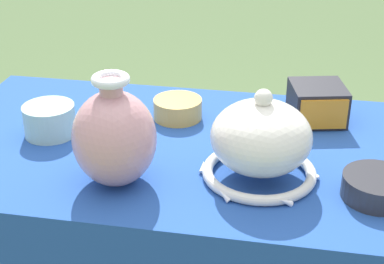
{
  "coord_description": "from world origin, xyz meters",
  "views": [
    {
      "loc": [
        0.18,
        -1.16,
        1.41
      ],
      "look_at": [
        -0.02,
        -0.11,
        0.87
      ],
      "focal_mm": 55.0,
      "sensor_mm": 36.0,
      "label": 1
    }
  ],
  "objects_px": {
    "pot_squat_celadon": "(50,120)",
    "pot_squat_charcoal": "(377,187)",
    "vase_tall_bulbous": "(114,137)",
    "vase_dome_bell": "(261,143)",
    "mosaic_tile_box": "(317,103)",
    "pot_squat_ochre": "(178,109)"
  },
  "relations": [
    {
      "from": "pot_squat_celadon",
      "to": "pot_squat_charcoal",
      "type": "height_order",
      "value": "pot_squat_celadon"
    },
    {
      "from": "vase_tall_bulbous",
      "to": "pot_squat_celadon",
      "type": "relative_size",
      "value": 1.92
    },
    {
      "from": "vase_dome_bell",
      "to": "pot_squat_charcoal",
      "type": "bearing_deg",
      "value": -8.76
    },
    {
      "from": "mosaic_tile_box",
      "to": "pot_squat_celadon",
      "type": "bearing_deg",
      "value": -175.68
    },
    {
      "from": "vase_dome_bell",
      "to": "pot_squat_charcoal",
      "type": "distance_m",
      "value": 0.24
    },
    {
      "from": "vase_tall_bulbous",
      "to": "pot_squat_ochre",
      "type": "distance_m",
      "value": 0.33
    },
    {
      "from": "mosaic_tile_box",
      "to": "pot_squat_ochre",
      "type": "bearing_deg",
      "value": 175.37
    },
    {
      "from": "mosaic_tile_box",
      "to": "pot_squat_celadon",
      "type": "height_order",
      "value": "mosaic_tile_box"
    },
    {
      "from": "pot_squat_celadon",
      "to": "mosaic_tile_box",
      "type": "bearing_deg",
      "value": 17.4
    },
    {
      "from": "mosaic_tile_box",
      "to": "pot_squat_celadon",
      "type": "relative_size",
      "value": 1.31
    },
    {
      "from": "vase_tall_bulbous",
      "to": "pot_squat_celadon",
      "type": "distance_m",
      "value": 0.28
    },
    {
      "from": "vase_tall_bulbous",
      "to": "pot_squat_charcoal",
      "type": "xyz_separation_m",
      "value": [
        0.51,
        0.04,
        -0.08
      ]
    },
    {
      "from": "pot_squat_charcoal",
      "to": "pot_squat_celadon",
      "type": "bearing_deg",
      "value": 169.21
    },
    {
      "from": "vase_dome_bell",
      "to": "pot_squat_ochre",
      "type": "xyz_separation_m",
      "value": [
        -0.22,
        0.24,
        -0.05
      ]
    },
    {
      "from": "vase_dome_bell",
      "to": "mosaic_tile_box",
      "type": "distance_m",
      "value": 0.32
    },
    {
      "from": "vase_dome_bell",
      "to": "pot_squat_ochre",
      "type": "bearing_deg",
      "value": 132.16
    },
    {
      "from": "vase_tall_bulbous",
      "to": "pot_squat_charcoal",
      "type": "relative_size",
      "value": 1.69
    },
    {
      "from": "vase_tall_bulbous",
      "to": "vase_dome_bell",
      "type": "xyz_separation_m",
      "value": [
        0.28,
        0.07,
        -0.02
      ]
    },
    {
      "from": "pot_squat_ochre",
      "to": "pot_squat_charcoal",
      "type": "relative_size",
      "value": 0.88
    },
    {
      "from": "vase_dome_bell",
      "to": "pot_squat_ochre",
      "type": "relative_size",
      "value": 2.06
    },
    {
      "from": "vase_dome_bell",
      "to": "pot_squat_charcoal",
      "type": "height_order",
      "value": "vase_dome_bell"
    },
    {
      "from": "mosaic_tile_box",
      "to": "pot_squat_charcoal",
      "type": "distance_m",
      "value": 0.35
    }
  ]
}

